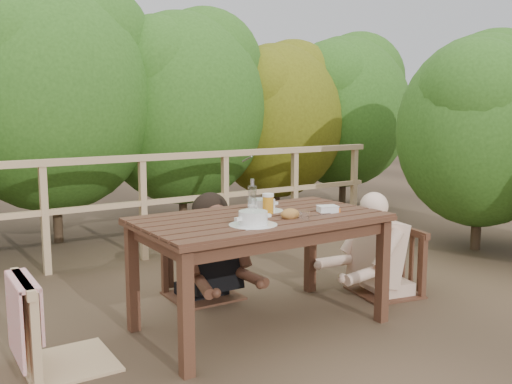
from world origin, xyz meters
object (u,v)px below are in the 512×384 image
woman (201,216)px  soup_far (263,206)px  chair_left (65,278)px  butter_tub (327,210)px  bread_roll (290,214)px  table (260,272)px  soup_near (253,219)px  diner_right (390,210)px  chair_far (202,232)px  bottle (252,197)px  tumbler (305,217)px  chair_right (386,233)px  beer_glass (268,205)px

woman → soup_far: woman is taller
chair_left → woman: 1.35m
butter_tub → bread_roll: bearing=-156.3°
table → soup_far: soup_far is taller
woman → butter_tub: woman is taller
soup_far → bread_roll: bearing=-91.2°
soup_near → diner_right: bearing=9.5°
chair_far → butter_tub: 1.03m
chair_far → soup_near: chair_far is taller
table → bottle: (0.01, 0.11, 0.49)m
bottle → tumbler: bottle is taller
chair_left → chair_right: 2.42m
chair_right → soup_far: chair_right is taller
chair_far → butter_tub: size_ratio=7.68×
table → chair_far: bearing=93.3°
butter_tub → tumbler: bearing=-137.2°
bottle → butter_tub: bottle is taller
soup_far → beer_glass: 0.12m
chair_far → beer_glass: (0.13, -0.69, 0.30)m
woman → tumbler: bearing=101.6°
tumbler → diner_right: bearing=15.5°
table → soup_near: soup_near is taller
table → soup_near: (-0.19, -0.21, 0.42)m
soup_far → bread_roll: 0.32m
diner_right → butter_tub: bearing=113.1°
soup_near → chair_far: bearing=80.9°
soup_far → butter_tub: size_ratio=2.06×
beer_glass → butter_tub: beer_glass is taller
woman → soup_near: bearing=82.1°
bottle → tumbler: (0.14, -0.39, -0.09)m
table → soup_far: size_ratio=5.77×
bottle → tumbler: 0.42m
chair_left → bread_roll: (1.35, -0.28, 0.26)m
chair_left → tumbler: (1.38, -0.39, 0.26)m
woman → soup_near: woman is taller
soup_near → chair_right: bearing=9.7°
bottle → butter_tub: size_ratio=1.83×
soup_far → bread_roll: (-0.01, -0.32, -0.01)m
woman → diner_right: (1.26, -0.73, 0.03)m
bottle → tumbler: bearing=-70.3°
chair_left → woman: woman is taller
table → tumbler: 0.51m
soup_far → bottle: size_ratio=1.13×
chair_left → diner_right: (2.45, -0.09, 0.16)m
chair_far → butter_tub: (0.50, -0.87, 0.25)m
table → soup_far: 0.46m
chair_far → woman: 0.12m
bread_roll → tumbler: (0.03, -0.11, -0.00)m
chair_right → diner_right: bearing=101.4°
diner_right → chair_far: bearing=71.9°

